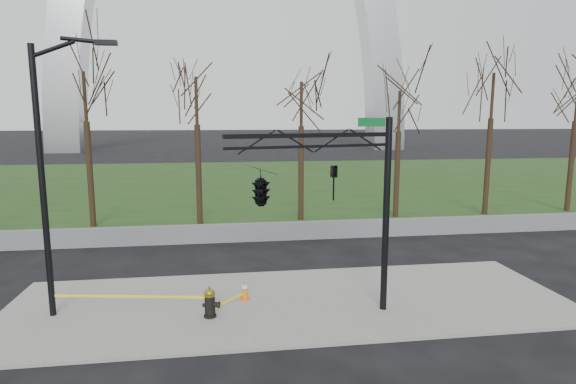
{
  "coord_description": "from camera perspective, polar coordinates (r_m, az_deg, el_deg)",
  "views": [
    {
      "loc": [
        -2.13,
        -14.13,
        5.93
      ],
      "look_at": [
        0.16,
        2.0,
        3.36
      ],
      "focal_mm": 28.85,
      "sensor_mm": 36.0,
      "label": 1
    }
  ],
  "objects": [
    {
      "name": "caution_tape",
      "position": [
        14.85,
        -15.93,
        -12.41
      ],
      "size": [
        5.79,
        1.23,
        0.47
      ],
      "color": "yellow",
      "rests_on": "ground"
    },
    {
      "name": "tree_row",
      "position": [
        26.55,
        1.74,
        6.14
      ],
      "size": [
        50.79,
        4.0,
        9.26
      ],
      "color": "black",
      "rests_on": "ground"
    },
    {
      "name": "traffic_cone",
      "position": [
        15.51,
        -5.36,
        -11.96
      ],
      "size": [
        0.33,
        0.33,
        0.61
      ],
      "rotation": [
        0.0,
        0.0,
        -0.06
      ],
      "color": "#E95C0C",
      "rests_on": "sidewalk"
    },
    {
      "name": "sidewalk",
      "position": [
        15.45,
        0.47,
        -13.42
      ],
      "size": [
        18.0,
        6.0,
        0.1
      ],
      "primitive_type": "cube",
      "color": "slate",
      "rests_on": "ground"
    },
    {
      "name": "ground",
      "position": [
        15.47,
        0.47,
        -13.59
      ],
      "size": [
        500.0,
        500.0,
        0.0
      ],
      "primitive_type": "plane",
      "color": "black",
      "rests_on": "ground"
    },
    {
      "name": "fire_hydrant",
      "position": [
        14.32,
        -9.56,
        -13.35
      ],
      "size": [
        0.58,
        0.38,
        0.93
      ],
      "rotation": [
        0.0,
        0.0,
        -0.27
      ],
      "color": "black",
      "rests_on": "sidewalk"
    },
    {
      "name": "guardrail",
      "position": [
        22.9,
        -2.53,
        -4.9
      ],
      "size": [
        60.0,
        0.3,
        0.9
      ],
      "primitive_type": "cube",
      "color": "#59595B",
      "rests_on": "ground"
    },
    {
      "name": "street_light",
      "position": [
        14.94,
        -27.38,
        3.2
      ],
      "size": [
        2.39,
        0.26,
        8.21
      ],
      "rotation": [
        0.0,
        0.0,
        -0.03
      ],
      "color": "black",
      "rests_on": "ground"
    },
    {
      "name": "traffic_signal_mast",
      "position": [
        12.52,
        -0.09,
        0.76
      ],
      "size": [
        4.95,
        2.54,
        6.0
      ],
      "rotation": [
        0.0,
        0.0,
        0.26
      ],
      "color": "black",
      "rests_on": "ground"
    },
    {
      "name": "grass_strip",
      "position": [
        44.57,
        -5.29,
        1.32
      ],
      "size": [
        120.0,
        40.0,
        0.06
      ],
      "primitive_type": "cube",
      "color": "#1B3B15",
      "rests_on": "ground"
    }
  ]
}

